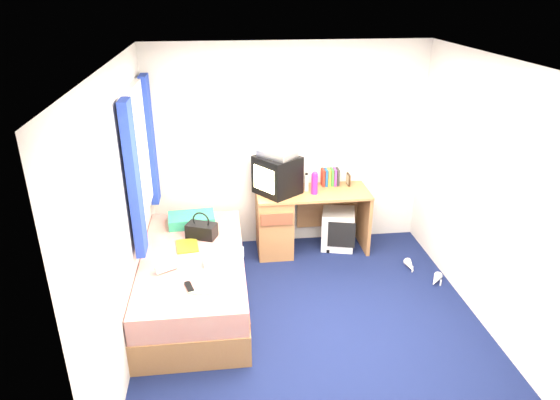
{
  "coord_description": "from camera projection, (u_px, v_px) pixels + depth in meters",
  "views": [
    {
      "loc": [
        -0.76,
        -3.8,
        2.96
      ],
      "look_at": [
        -0.22,
        0.7,
        0.98
      ],
      "focal_mm": 32.0,
      "sensor_mm": 36.0,
      "label": 1
    }
  ],
  "objects": [
    {
      "name": "picture_frame",
      "position": [
        348.0,
        179.0,
        5.9
      ],
      "size": [
        0.02,
        0.12,
        0.14
      ],
      "primitive_type": "cube",
      "rotation": [
        0.0,
        0.0,
        0.02
      ],
      "color": "black",
      "rests_on": "desk"
    },
    {
      "name": "magazine",
      "position": [
        187.0,
        246.0,
        4.97
      ],
      "size": [
        0.24,
        0.3,
        0.01
      ],
      "primitive_type": "cube",
      "rotation": [
        0.0,
        0.0,
        0.12
      ],
      "color": "yellow",
      "rests_on": "bed"
    },
    {
      "name": "pink_water_bottle",
      "position": [
        315.0,
        184.0,
        5.64
      ],
      "size": [
        0.09,
        0.09,
        0.24
      ],
      "primitive_type": "cylinder",
      "rotation": [
        0.0,
        0.0,
        -0.26
      ],
      "color": "#D71E78",
      "rests_on": "desk"
    },
    {
      "name": "room_shell",
      "position": [
        316.0,
        180.0,
        4.14
      ],
      "size": [
        3.4,
        3.4,
        3.4
      ],
      "color": "white",
      "rests_on": "ground"
    },
    {
      "name": "aerosol_can",
      "position": [
        306.0,
        183.0,
        5.73
      ],
      "size": [
        0.06,
        0.06,
        0.19
      ],
      "primitive_type": "cylinder",
      "rotation": [
        0.0,
        0.0,
        -0.07
      ],
      "color": "silver",
      "rests_on": "desk"
    },
    {
      "name": "storage_cube",
      "position": [
        338.0,
        229.0,
        6.01
      ],
      "size": [
        0.46,
        0.46,
        0.47
      ],
      "primitive_type": "cube",
      "rotation": [
        0.0,
        0.0,
        -0.25
      ],
      "color": "silver",
      "rests_on": "ground"
    },
    {
      "name": "desk",
      "position": [
        289.0,
        219.0,
        5.86
      ],
      "size": [
        1.3,
        0.55,
        0.75
      ],
      "color": "#A37244",
      "rests_on": "ground"
    },
    {
      "name": "water_bottle",
      "position": [
        166.0,
        268.0,
        4.54
      ],
      "size": [
        0.21,
        0.16,
        0.07
      ],
      "primitive_type": "cylinder",
      "rotation": [
        0.0,
        1.57,
        0.53
      ],
      "color": "silver",
      "rests_on": "bed"
    },
    {
      "name": "pillow",
      "position": [
        192.0,
        220.0,
        5.42
      ],
      "size": [
        0.52,
        0.35,
        0.11
      ],
      "primitive_type": "cube",
      "rotation": [
        0.0,
        0.0,
        0.09
      ],
      "color": "teal",
      "rests_on": "bed"
    },
    {
      "name": "vcr",
      "position": [
        277.0,
        153.0,
        5.53
      ],
      "size": [
        0.47,
        0.47,
        0.07
      ],
      "primitive_type": "cube",
      "rotation": [
        0.0,
        0.0,
        -0.8
      ],
      "color": "#BDBDBF",
      "rests_on": "crt_tv"
    },
    {
      "name": "white_heels",
      "position": [
        423.0,
        273.0,
        5.46
      ],
      "size": [
        0.32,
        0.53,
        0.09
      ],
      "color": "white",
      "rests_on": "ground"
    },
    {
      "name": "remote_control",
      "position": [
        189.0,
        287.0,
        4.3
      ],
      "size": [
        0.1,
        0.17,
        0.02
      ],
      "primitive_type": "cube",
      "rotation": [
        0.0,
        0.0,
        0.3
      ],
      "color": "black",
      "rests_on": "bed"
    },
    {
      "name": "towel",
      "position": [
        224.0,
        258.0,
        4.67
      ],
      "size": [
        0.38,
        0.34,
        0.11
      ],
      "primitive_type": "cube",
      "rotation": [
        0.0,
        0.0,
        -0.25
      ],
      "color": "white",
      "rests_on": "bed"
    },
    {
      "name": "ground",
      "position": [
        312.0,
        323.0,
        4.72
      ],
      "size": [
        3.4,
        3.4,
        0.0
      ],
      "primitive_type": "plane",
      "color": "#0C1438",
      "rests_on": "ground"
    },
    {
      "name": "bed",
      "position": [
        194.0,
        279.0,
        4.93
      ],
      "size": [
        1.01,
        2.0,
        0.54
      ],
      "color": "#A37244",
      "rests_on": "ground"
    },
    {
      "name": "handbag",
      "position": [
        202.0,
        230.0,
        5.13
      ],
      "size": [
        0.34,
        0.27,
        0.28
      ],
      "rotation": [
        0.0,
        0.0,
        -0.4
      ],
      "color": "black",
      "rests_on": "bed"
    },
    {
      "name": "crt_tv",
      "position": [
        277.0,
        175.0,
        5.63
      ],
      "size": [
        0.58,
        0.59,
        0.43
      ],
      "rotation": [
        0.0,
        0.0,
        -0.93
      ],
      "color": "black",
      "rests_on": "desk"
    },
    {
      "name": "window_assembly",
      "position": [
        141.0,
        157.0,
        4.8
      ],
      "size": [
        0.11,
        1.42,
        1.4
      ],
      "color": "silver",
      "rests_on": "room_shell"
    },
    {
      "name": "colour_swatch_fan",
      "position": [
        202.0,
        292.0,
        4.24
      ],
      "size": [
        0.23,
        0.09,
        0.01
      ],
      "primitive_type": "cube",
      "rotation": [
        0.0,
        0.0,
        -0.12
      ],
      "color": "yellow",
      "rests_on": "bed"
    },
    {
      "name": "book_row",
      "position": [
        330.0,
        177.0,
        5.89
      ],
      "size": [
        0.2,
        0.13,
        0.2
      ],
      "color": "maroon",
      "rests_on": "desk"
    }
  ]
}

